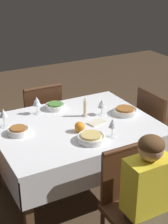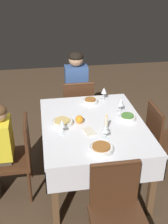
{
  "view_description": "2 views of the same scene",
  "coord_description": "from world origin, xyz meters",
  "px_view_note": "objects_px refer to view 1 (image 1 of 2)",
  "views": [
    {
      "loc": [
        -1.14,
        -2.29,
        2.0
      ],
      "look_at": [
        0.07,
        -0.05,
        0.84
      ],
      "focal_mm": 55.0,
      "sensor_mm": 36.0,
      "label": 1
    },
    {
      "loc": [
        2.45,
        -0.5,
        2.17
      ],
      "look_at": [
        -0.06,
        -0.08,
        0.83
      ],
      "focal_mm": 45.0,
      "sensor_mm": 36.0,
      "label": 2
    }
  ],
  "objects_px": {
    "chair_north": "(40,116)",
    "bowl_south": "(91,138)",
    "napkin_red_folded": "(97,122)",
    "bowl_east": "(125,111)",
    "bowl_west": "(18,131)",
    "wine_glass_east": "(102,104)",
    "dining_table": "(75,133)",
    "person_child_yellow": "(152,205)",
    "orange_fruit": "(80,127)",
    "bowl_north": "(55,106)",
    "candle_centerpiece": "(85,109)",
    "chair_south": "(136,202)",
    "wine_glass_north": "(37,102)",
    "chair_east": "(159,127)",
    "wine_glass_south": "(113,124)",
    "wine_glass_west": "(3,114)"
  },
  "relations": [
    {
      "from": "orange_fruit",
      "to": "napkin_red_folded",
      "type": "height_order",
      "value": "orange_fruit"
    },
    {
      "from": "wine_glass_north",
      "to": "dining_table",
      "type": "bearing_deg",
      "value": -60.44
    },
    {
      "from": "orange_fruit",
      "to": "bowl_north",
      "type": "bearing_deg",
      "value": 88.96
    },
    {
      "from": "orange_fruit",
      "to": "wine_glass_north",
      "type": "bearing_deg",
      "value": 109.73
    },
    {
      "from": "wine_glass_south",
      "to": "chair_south",
      "type": "bearing_deg",
      "value": -101.69
    },
    {
      "from": "wine_glass_east",
      "to": "candle_centerpiece",
      "type": "bearing_deg",
      "value": 163.43
    },
    {
      "from": "chair_south",
      "to": "wine_glass_east",
      "type": "xyz_separation_m",
      "value": [
        0.24,
        0.86,
        0.36
      ]
    },
    {
      "from": "chair_east",
      "to": "bowl_west",
      "type": "bearing_deg",
      "value": 88.35
    },
    {
      "from": "bowl_south",
      "to": "bowl_east",
      "type": "xyz_separation_m",
      "value": [
        0.51,
        0.29,
        -0.0
      ]
    },
    {
      "from": "wine_glass_east",
      "to": "bowl_north",
      "type": "bearing_deg",
      "value": 135.01
    },
    {
      "from": "wine_glass_south",
      "to": "orange_fruit",
      "type": "bearing_deg",
      "value": 133.45
    },
    {
      "from": "napkin_red_folded",
      "to": "dining_table",
      "type": "bearing_deg",
      "value": 158.62
    },
    {
      "from": "dining_table",
      "to": "chair_east",
      "type": "distance_m",
      "value": 0.96
    },
    {
      "from": "wine_glass_south",
      "to": "bowl_east",
      "type": "bearing_deg",
      "value": 43.04
    },
    {
      "from": "bowl_west",
      "to": "candle_centerpiece",
      "type": "height_order",
      "value": "candle_centerpiece"
    },
    {
      "from": "chair_north",
      "to": "wine_glass_east",
      "type": "height_order",
      "value": "wine_glass_east"
    },
    {
      "from": "chair_east",
      "to": "orange_fruit",
      "type": "height_order",
      "value": "chair_east"
    },
    {
      "from": "chair_south",
      "to": "chair_north",
      "type": "distance_m",
      "value": 1.61
    },
    {
      "from": "chair_east",
      "to": "wine_glass_south",
      "type": "xyz_separation_m",
      "value": [
        -0.78,
        -0.35,
        0.37
      ]
    },
    {
      "from": "person_child_yellow",
      "to": "orange_fruit",
      "type": "relative_size",
      "value": 12.39
    },
    {
      "from": "chair_north",
      "to": "bowl_south",
      "type": "bearing_deg",
      "value": 89.44
    },
    {
      "from": "dining_table",
      "to": "candle_centerpiece",
      "type": "xyz_separation_m",
      "value": [
        0.15,
        0.1,
        0.15
      ]
    },
    {
      "from": "bowl_west",
      "to": "bowl_south",
      "type": "distance_m",
      "value": 0.58
    },
    {
      "from": "chair_east",
      "to": "wine_glass_north",
      "type": "xyz_separation_m",
      "value": [
        -1.14,
        0.33,
        0.37
      ]
    },
    {
      "from": "wine_glass_south",
      "to": "napkin_red_folded",
      "type": "height_order",
      "value": "wine_glass_south"
    },
    {
      "from": "chair_north",
      "to": "candle_centerpiece",
      "type": "height_order",
      "value": "candle_centerpiece"
    },
    {
      "from": "bowl_west",
      "to": "chair_north",
      "type": "bearing_deg",
      "value": 58.54
    },
    {
      "from": "bowl_west",
      "to": "wine_glass_east",
      "type": "distance_m",
      "value": 0.77
    },
    {
      "from": "bowl_west",
      "to": "person_child_yellow",
      "type": "bearing_deg",
      "value": -62.76
    },
    {
      "from": "chair_north",
      "to": "person_child_yellow",
      "type": "relative_size",
      "value": 0.83
    },
    {
      "from": "chair_south",
      "to": "chair_east",
      "type": "height_order",
      "value": "same"
    },
    {
      "from": "bowl_east",
      "to": "dining_table",
      "type": "bearing_deg",
      "value": 177.31
    },
    {
      "from": "chair_east",
      "to": "wine_glass_north",
      "type": "relative_size",
      "value": 5.26
    },
    {
      "from": "dining_table",
      "to": "orange_fruit",
      "type": "bearing_deg",
      "value": -99.1
    },
    {
      "from": "wine_glass_north",
      "to": "bowl_east",
      "type": "bearing_deg",
      "value": -28.15
    },
    {
      "from": "bowl_east",
      "to": "candle_centerpiece",
      "type": "distance_m",
      "value": 0.36
    },
    {
      "from": "person_child_yellow",
      "to": "bowl_north",
      "type": "height_order",
      "value": "person_child_yellow"
    },
    {
      "from": "chair_north",
      "to": "wine_glass_east",
      "type": "distance_m",
      "value": 0.89
    },
    {
      "from": "dining_table",
      "to": "bowl_south",
      "type": "bearing_deg",
      "value": -93.3
    },
    {
      "from": "person_child_yellow",
      "to": "candle_centerpiece",
      "type": "distance_m",
      "value": 1.09
    },
    {
      "from": "wine_glass_east",
      "to": "bowl_north",
      "type": "distance_m",
      "value": 0.45
    },
    {
      "from": "wine_glass_west",
      "to": "bowl_east",
      "type": "distance_m",
      "value": 1.05
    },
    {
      "from": "chair_south",
      "to": "wine_glass_north",
      "type": "height_order",
      "value": "wine_glass_north"
    },
    {
      "from": "dining_table",
      "to": "person_child_yellow",
      "type": "height_order",
      "value": "person_child_yellow"
    },
    {
      "from": "napkin_red_folded",
      "to": "bowl_east",
      "type": "bearing_deg",
      "value": 8.3
    },
    {
      "from": "bowl_west",
      "to": "bowl_north",
      "type": "bearing_deg",
      "value": 34.56
    },
    {
      "from": "candle_centerpiece",
      "to": "wine_glass_east",
      "type": "bearing_deg",
      "value": -16.57
    },
    {
      "from": "candle_centerpiece",
      "to": "bowl_south",
      "type": "bearing_deg",
      "value": -112.73
    },
    {
      "from": "chair_south",
      "to": "bowl_south",
      "type": "distance_m",
      "value": 0.57
    },
    {
      "from": "wine_glass_south",
      "to": "wine_glass_east",
      "type": "distance_m",
      "value": 0.41
    }
  ]
}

